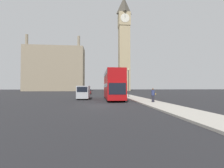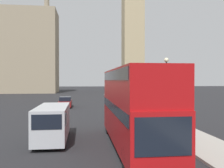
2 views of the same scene
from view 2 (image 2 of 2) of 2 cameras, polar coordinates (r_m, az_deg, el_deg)
clock_tower at (r=90.95m, az=4.77°, el=18.46°), size 7.35×7.52×61.19m
building_block_distant at (r=84.61m, az=-23.70°, el=6.84°), size 33.07×11.97×31.21m
red_double_decker_bus at (r=14.85m, az=5.01°, el=-4.50°), size 2.58×10.88×4.60m
white_van at (r=16.68m, az=-13.45°, el=-8.56°), size 1.93×5.44×2.27m
street_lamp at (r=19.85m, az=12.32°, el=0.45°), size 0.36×0.36×5.55m
parked_sedan at (r=37.09m, az=-10.62°, el=-4.17°), size 1.79×4.50×1.52m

